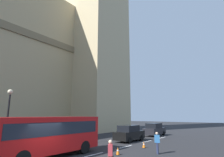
# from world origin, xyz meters

# --- Properties ---
(sedan_lead) EXTENTS (4.40, 1.86, 1.85)m
(sedan_lead) POSITION_xyz_m (12.03, 1.71, 0.91)
(sedan_lead) COLOR black
(sedan_lead) RESTS_ON ground_plane
(sedan_trailing) EXTENTS (4.40, 1.86, 1.85)m
(sedan_trailing) POSITION_xyz_m (19.48, 1.85, 0.91)
(sedan_trailing) COLOR black
(sedan_trailing) RESTS_ON ground_plane
(traffic_cone_middle) EXTENTS (0.36, 0.36, 0.58)m
(traffic_cone_middle) POSITION_xyz_m (5.03, -1.54, 0.28)
(traffic_cone_middle) COLOR black
(traffic_cone_middle) RESTS_ON ground_plane
(traffic_cone_east) EXTENTS (0.36, 0.36, 0.58)m
(traffic_cone_east) POSITION_xyz_m (9.05, -1.72, 0.28)
(traffic_cone_east) COLOR black
(traffic_cone_east) RESTS_ON ground_plane
(street_lamp) EXTENTS (0.44, 0.44, 5.27)m
(street_lamp) POSITION_xyz_m (0.05, 6.50, 3.06)
(street_lamp) COLOR black
(street_lamp) RESTS_ON ground_plane
(pedestrian_near_cones) EXTENTS (0.47, 0.42, 1.69)m
(pedestrian_near_cones) POSITION_xyz_m (1.08, -3.83, 0.91)
(pedestrian_near_cones) COLOR #333333
(pedestrian_near_cones) RESTS_ON ground_plane
(pedestrian_by_kerb) EXTENTS (0.40, 0.47, 1.69)m
(pedestrian_by_kerb) POSITION_xyz_m (7.20, -3.89, 0.91)
(pedestrian_by_kerb) COLOR #262D4C
(pedestrian_by_kerb) RESTS_ON ground_plane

